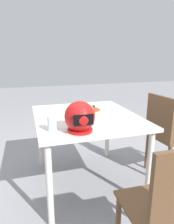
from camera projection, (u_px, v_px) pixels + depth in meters
The scene contains 8 objects.
ground_plane at pixel (86, 181), 2.18m from camera, with size 14.00×14.00×0.00m, color gray.
dining_table at pixel (86, 123), 2.00m from camera, with size 0.97×1.07×0.73m.
pizza_plate at pixel (88, 112), 2.08m from camera, with size 0.32×0.32×0.01m, color white.
pizza at pixel (88, 110), 2.08m from camera, with size 0.27×0.27×0.05m.
motorcycle_helmet at pixel (80, 117), 1.54m from camera, with size 0.23×0.23×0.23m.
drinking_glass at pixel (52, 124), 1.56m from camera, with size 0.07×0.07×0.12m, color silver.
chair_side at pixel (165, 132), 2.18m from camera, with size 0.43×0.43×0.90m.
chair_far at pixel (169, 209), 1.09m from camera, with size 0.41×0.41×0.90m.
Camera 1 is at (0.54, 1.82, 1.29)m, focal length 32.98 mm.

